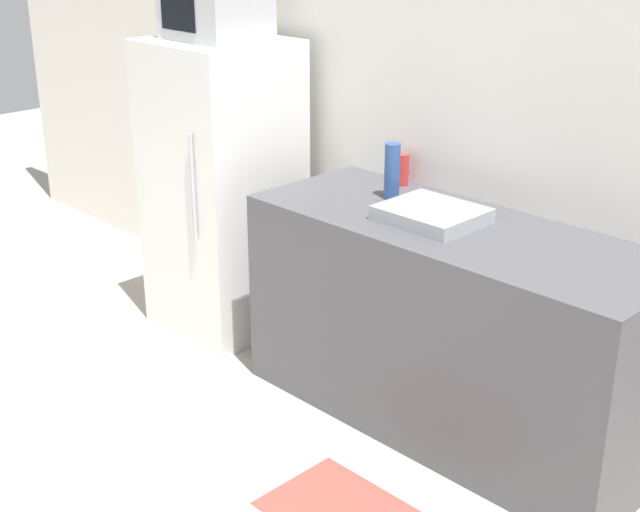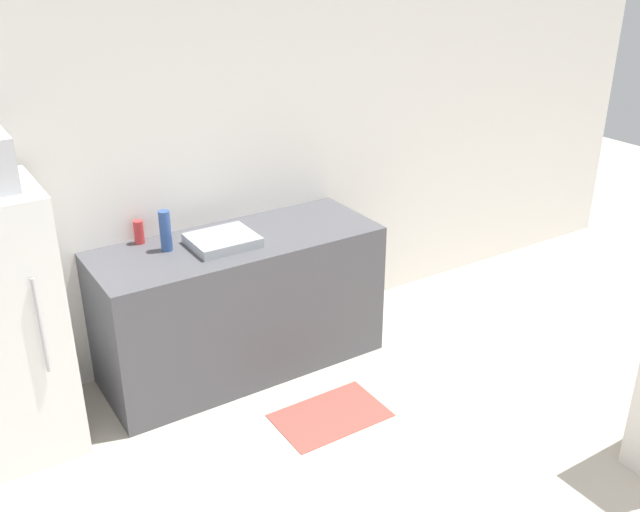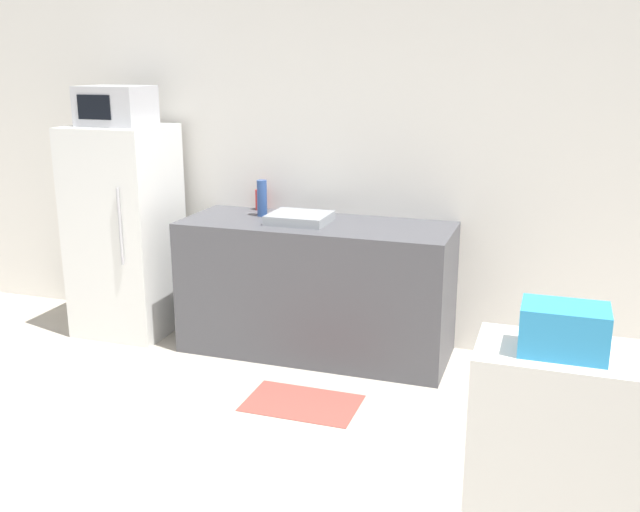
# 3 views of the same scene
# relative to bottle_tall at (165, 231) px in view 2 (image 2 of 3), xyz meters

# --- Properties ---
(wall_back) EXTENTS (8.00, 0.06, 2.60)m
(wall_back) POSITION_rel_bottle_tall_xyz_m (0.36, 0.28, 0.27)
(wall_back) COLOR white
(wall_back) RESTS_ON ground_plane
(counter) EXTENTS (1.81, 0.68, 0.90)m
(counter) POSITION_rel_bottle_tall_xyz_m (0.42, -0.09, -0.58)
(counter) COLOR #4C4C51
(counter) RESTS_ON ground_plane
(sink_basin) EXTENTS (0.39, 0.34, 0.06)m
(sink_basin) POSITION_rel_bottle_tall_xyz_m (0.31, -0.11, -0.09)
(sink_basin) COLOR #9EA3A8
(sink_basin) RESTS_ON counter
(bottle_tall) EXTENTS (0.07, 0.07, 0.25)m
(bottle_tall) POSITION_rel_bottle_tall_xyz_m (0.00, 0.00, 0.00)
(bottle_tall) COLOR #2D4C8C
(bottle_tall) RESTS_ON counter
(bottle_short) EXTENTS (0.06, 0.06, 0.15)m
(bottle_short) POSITION_rel_bottle_tall_xyz_m (-0.10, 0.19, -0.05)
(bottle_short) COLOR red
(bottle_short) RESTS_ON counter
(kitchen_rug) EXTENTS (0.66, 0.42, 0.01)m
(kitchen_rug) POSITION_rel_bottle_tall_xyz_m (0.60, -0.87, -1.02)
(kitchen_rug) COLOR #99473D
(kitchen_rug) RESTS_ON ground_plane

